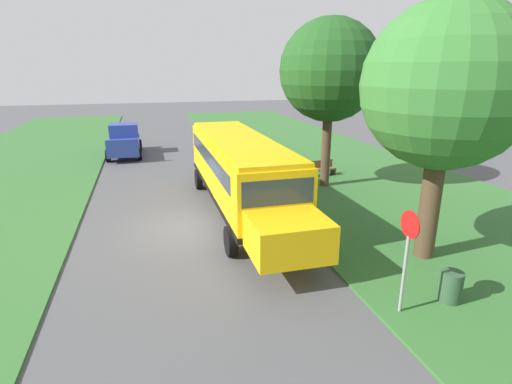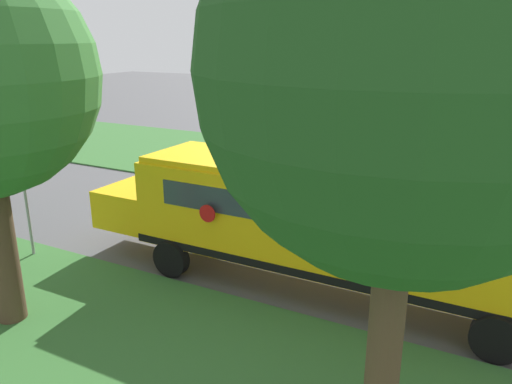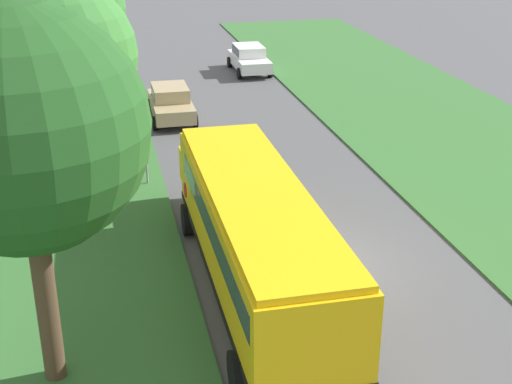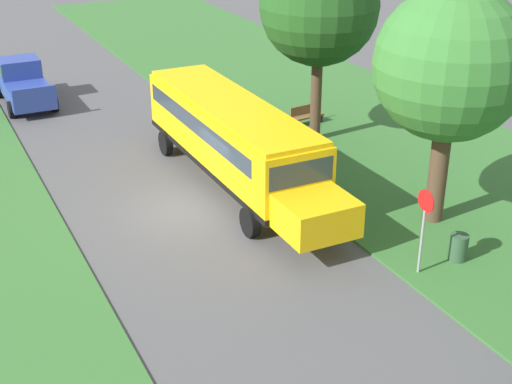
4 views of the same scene
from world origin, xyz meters
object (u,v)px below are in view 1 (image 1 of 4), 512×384
(stop_sign, at_px, (407,251))
(trash_bin, at_px, (451,288))
(oak_tree_roadside_mid, at_px, (450,83))
(school_bus, at_px, (240,168))
(park_bench, at_px, (321,168))
(pickup_truck, at_px, (124,140))
(oak_tree_beside_bus, at_px, (330,72))

(stop_sign, distance_m, trash_bin, 2.00)
(oak_tree_roadside_mid, xyz_separation_m, stop_sign, (2.72, 2.53, -3.74))
(oak_tree_roadside_mid, bearing_deg, school_bus, -49.74)
(stop_sign, xyz_separation_m, park_bench, (-3.60, -12.71, -1.26))
(school_bus, xyz_separation_m, pickup_truck, (5.17, -13.64, -0.85))
(school_bus, bearing_deg, pickup_truck, -69.25)
(school_bus, distance_m, park_bench, 7.40)
(stop_sign, height_order, trash_bin, stop_sign)
(pickup_truck, relative_size, stop_sign, 1.97)
(pickup_truck, bearing_deg, oak_tree_beside_bus, 132.54)
(park_bench, distance_m, trash_bin, 12.81)
(pickup_truck, bearing_deg, oak_tree_roadside_mid, 117.35)
(stop_sign, distance_m, park_bench, 13.27)
(school_bus, relative_size, stop_sign, 4.53)
(oak_tree_beside_bus, distance_m, park_bench, 5.63)
(oak_tree_roadside_mid, relative_size, park_bench, 4.73)
(oak_tree_roadside_mid, height_order, trash_bin, oak_tree_roadside_mid)
(park_bench, height_order, trash_bin, park_bench)
(school_bus, bearing_deg, park_bench, -142.17)
(park_bench, bearing_deg, pickup_truck, -40.12)
(oak_tree_roadside_mid, distance_m, park_bench, 11.37)
(school_bus, relative_size, trash_bin, 13.80)
(school_bus, bearing_deg, stop_sign, 104.48)
(pickup_truck, xyz_separation_m, stop_sign, (-7.30, 21.89, 0.66))
(school_bus, height_order, stop_sign, school_bus)
(trash_bin, bearing_deg, park_bench, -99.33)
(stop_sign, bearing_deg, oak_tree_roadside_mid, -137.11)
(oak_tree_beside_bus, xyz_separation_m, trash_bin, (1.39, 10.70, -5.26))
(pickup_truck, bearing_deg, school_bus, 110.75)
(park_bench, bearing_deg, oak_tree_roadside_mid, 85.04)
(school_bus, distance_m, stop_sign, 8.53)
(oak_tree_roadside_mid, bearing_deg, oak_tree_beside_bus, -91.34)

